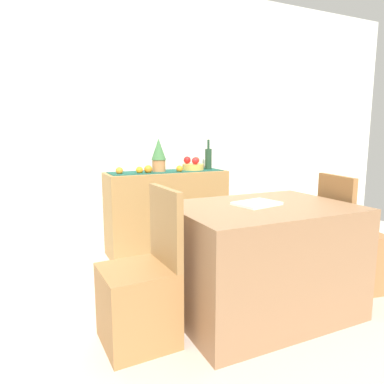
{
  "coord_description": "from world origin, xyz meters",
  "views": [
    {
      "loc": [
        -1.24,
        -2.37,
        1.2
      ],
      "look_at": [
        0.03,
        0.36,
        0.7
      ],
      "focal_mm": 32.93,
      "sensor_mm": 36.0,
      "label": 1
    }
  ],
  "objects_px": {
    "wine_bottle": "(208,158)",
    "sideboard_console": "(167,212)",
    "chair_near_window": "(140,298)",
    "open_book": "(257,204)",
    "fruit_bowl": "(193,167)",
    "potted_plant": "(159,154)",
    "dining_table": "(261,259)",
    "chair_by_corner": "(350,256)"
  },
  "relations": [
    {
      "from": "wine_bottle",
      "to": "sideboard_console",
      "type": "bearing_deg",
      "value": 180.0
    },
    {
      "from": "wine_bottle",
      "to": "chair_near_window",
      "type": "relative_size",
      "value": 0.35
    },
    {
      "from": "wine_bottle",
      "to": "chair_near_window",
      "type": "bearing_deg",
      "value": -129.65
    },
    {
      "from": "wine_bottle",
      "to": "open_book",
      "type": "bearing_deg",
      "value": -105.14
    },
    {
      "from": "fruit_bowl",
      "to": "wine_bottle",
      "type": "xyz_separation_m",
      "value": [
        0.18,
        -0.0,
        0.08
      ]
    },
    {
      "from": "potted_plant",
      "to": "chair_near_window",
      "type": "height_order",
      "value": "potted_plant"
    },
    {
      "from": "fruit_bowl",
      "to": "dining_table",
      "type": "bearing_deg",
      "value": -96.83
    },
    {
      "from": "fruit_bowl",
      "to": "sideboard_console",
      "type": "bearing_deg",
      "value": 180.0
    },
    {
      "from": "fruit_bowl",
      "to": "chair_near_window",
      "type": "xyz_separation_m",
      "value": [
        -1.02,
        -1.44,
        -0.6
      ]
    },
    {
      "from": "sideboard_console",
      "to": "open_book",
      "type": "height_order",
      "value": "sideboard_console"
    },
    {
      "from": "fruit_bowl",
      "to": "chair_near_window",
      "type": "relative_size",
      "value": 0.25
    },
    {
      "from": "potted_plant",
      "to": "chair_by_corner",
      "type": "height_order",
      "value": "potted_plant"
    },
    {
      "from": "wine_bottle",
      "to": "open_book",
      "type": "height_order",
      "value": "wine_bottle"
    },
    {
      "from": "dining_table",
      "to": "open_book",
      "type": "bearing_deg",
      "value": 139.21
    },
    {
      "from": "sideboard_console",
      "to": "wine_bottle",
      "type": "xyz_separation_m",
      "value": [
        0.47,
        -0.0,
        0.53
      ]
    },
    {
      "from": "chair_near_window",
      "to": "sideboard_console",
      "type": "bearing_deg",
      "value": 63.36
    },
    {
      "from": "sideboard_console",
      "to": "potted_plant",
      "type": "relative_size",
      "value": 3.64
    },
    {
      "from": "potted_plant",
      "to": "open_book",
      "type": "relative_size",
      "value": 1.19
    },
    {
      "from": "wine_bottle",
      "to": "chair_by_corner",
      "type": "bearing_deg",
      "value": -71.08
    },
    {
      "from": "fruit_bowl",
      "to": "chair_by_corner",
      "type": "bearing_deg",
      "value": -64.99
    },
    {
      "from": "fruit_bowl",
      "to": "open_book",
      "type": "distance_m",
      "value": 1.44
    },
    {
      "from": "fruit_bowl",
      "to": "wine_bottle",
      "type": "height_order",
      "value": "wine_bottle"
    },
    {
      "from": "dining_table",
      "to": "sideboard_console",
      "type": "bearing_deg",
      "value": 94.78
    },
    {
      "from": "sideboard_console",
      "to": "dining_table",
      "type": "xyz_separation_m",
      "value": [
        0.12,
        -1.44,
        -0.04
      ]
    },
    {
      "from": "potted_plant",
      "to": "open_book",
      "type": "height_order",
      "value": "potted_plant"
    },
    {
      "from": "fruit_bowl",
      "to": "open_book",
      "type": "xyz_separation_m",
      "value": [
        -0.21,
        -1.42,
        -0.12
      ]
    },
    {
      "from": "wine_bottle",
      "to": "fruit_bowl",
      "type": "bearing_deg",
      "value": 180.0
    },
    {
      "from": "wine_bottle",
      "to": "dining_table",
      "type": "relative_size",
      "value": 0.27
    },
    {
      "from": "chair_by_corner",
      "to": "chair_near_window",
      "type": "bearing_deg",
      "value": -179.92
    },
    {
      "from": "potted_plant",
      "to": "chair_by_corner",
      "type": "relative_size",
      "value": 0.37
    },
    {
      "from": "open_book",
      "to": "chair_by_corner",
      "type": "distance_m",
      "value": 1.0
    },
    {
      "from": "fruit_bowl",
      "to": "wine_bottle",
      "type": "relative_size",
      "value": 0.7
    },
    {
      "from": "sideboard_console",
      "to": "dining_table",
      "type": "height_order",
      "value": "sideboard_console"
    },
    {
      "from": "wine_bottle",
      "to": "chair_near_window",
      "type": "xyz_separation_m",
      "value": [
        -1.2,
        -1.44,
        -0.68
      ]
    },
    {
      "from": "sideboard_console",
      "to": "fruit_bowl",
      "type": "height_order",
      "value": "fruit_bowl"
    },
    {
      "from": "dining_table",
      "to": "open_book",
      "type": "xyz_separation_m",
      "value": [
        -0.03,
        0.03,
        0.38
      ]
    },
    {
      "from": "potted_plant",
      "to": "dining_table",
      "type": "xyz_separation_m",
      "value": [
        0.2,
        -1.44,
        -0.63
      ]
    },
    {
      "from": "wine_bottle",
      "to": "chair_by_corner",
      "type": "height_order",
      "value": "wine_bottle"
    },
    {
      "from": "potted_plant",
      "to": "chair_near_window",
      "type": "bearing_deg",
      "value": -114.01
    },
    {
      "from": "wine_bottle",
      "to": "chair_by_corner",
      "type": "distance_m",
      "value": 1.67
    },
    {
      "from": "wine_bottle",
      "to": "dining_table",
      "type": "distance_m",
      "value": 1.59
    },
    {
      "from": "wine_bottle",
      "to": "potted_plant",
      "type": "bearing_deg",
      "value": 180.0
    }
  ]
}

